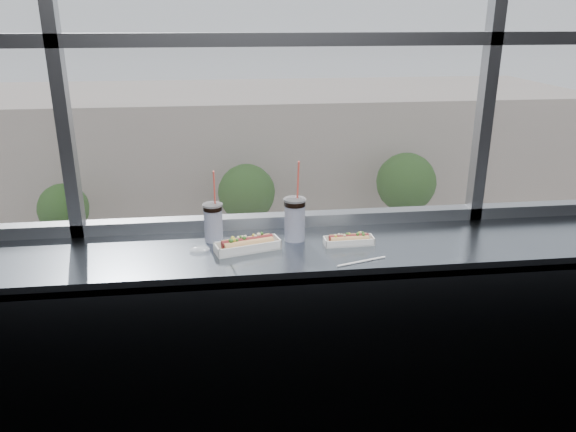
{
  "coord_description": "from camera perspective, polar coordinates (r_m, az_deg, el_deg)",
  "views": [
    {
      "loc": [
        -0.31,
        -1.13,
        2.11
      ],
      "look_at": [
        -0.01,
        1.23,
        1.25
      ],
      "focal_mm": 35.0,
      "sensor_mm": 36.0,
      "label": 1
    }
  ],
  "objects": [
    {
      "name": "tree_right",
      "position": [
        33.82,
        11.9,
        3.33
      ],
      "size": [
        3.52,
        3.52,
        5.5
      ],
      "color": "#47382B",
      "rests_on": "far_sidewalk"
    },
    {
      "name": "car_far_a",
      "position": [
        30.43,
        -22.97,
        -4.91
      ],
      "size": [
        3.39,
        6.91,
        2.23
      ],
      "primitive_type": "imported",
      "rotation": [
        0.0,
        0.0,
        1.66
      ],
      "color": "black",
      "rests_on": "street_asphalt"
    },
    {
      "name": "wall_back_lower",
      "position": [
        3.08,
        -0.39,
        -10.58
      ],
      "size": [
        6.0,
        0.0,
        6.0
      ],
      "primitive_type": "plane",
      "rotation": [
        1.57,
        0.0,
        0.0
      ],
      "color": "black",
      "rests_on": "ground"
    },
    {
      "name": "tree_center",
      "position": [
        32.14,
        -4.23,
        2.38
      ],
      "size": [
        3.28,
        3.28,
        5.13
      ],
      "color": "#47382B",
      "rests_on": "far_sidewalk"
    },
    {
      "name": "far_sidewalk",
      "position": [
        33.32,
        -5.99,
        -3.38
      ],
      "size": [
        80.0,
        6.0,
        0.04
      ],
      "primitive_type": "cube",
      "color": "#BDAD98",
      "rests_on": "plaza_ground"
    },
    {
      "name": "hotdog_tray_right",
      "position": [
        2.62,
        6.2,
        -2.39
      ],
      "size": [
        0.23,
        0.08,
        0.06
      ],
      "rotation": [
        0.0,
        0.0,
        0.02
      ],
      "color": "white",
      "rests_on": "counter"
    },
    {
      "name": "car_far_b",
      "position": [
        29.19,
        -4.78,
        -4.27
      ],
      "size": [
        3.25,
        7.03,
        2.29
      ],
      "primitive_type": "imported",
      "rotation": [
        0.0,
        0.0,
        1.51
      ],
      "color": "#A72842",
      "rests_on": "street_asphalt"
    },
    {
      "name": "tree_left",
      "position": [
        33.44,
        -21.85,
        0.7
      ],
      "size": [
        2.78,
        2.78,
        4.35
      ],
      "color": "#47382B",
      "rests_on": "far_sidewalk"
    },
    {
      "name": "street_asphalt",
      "position": [
        26.14,
        -5.55,
        -10.26
      ],
      "size": [
        80.0,
        10.0,
        0.06
      ],
      "primitive_type": "cube",
      "color": "black",
      "rests_on": "plaza_ground"
    },
    {
      "name": "car_near_d",
      "position": [
        23.87,
        15.93,
        -11.3
      ],
      "size": [
        3.2,
        6.27,
        2.0
      ],
      "primitive_type": "imported",
      "rotation": [
        0.0,
        0.0,
        1.69
      ],
      "color": "beige",
      "rests_on": "street_asphalt"
    },
    {
      "name": "counter_fascia",
      "position": [
        2.64,
        1.01,
        -16.38
      ],
      "size": [
        6.0,
        0.04,
        1.04
      ],
      "primitive_type": "cube",
      "color": "gray",
      "rests_on": "ground"
    },
    {
      "name": "far_building",
      "position": [
        41.64,
        -6.54,
        7.1
      ],
      "size": [
        50.0,
        14.0,
        8.0
      ],
      "primitive_type": "cube",
      "color": "#BCACA0",
      "rests_on": "plaza_ground"
    },
    {
      "name": "counter",
      "position": [
        2.6,
        0.29,
        -3.73
      ],
      "size": [
        6.0,
        0.55,
        0.06
      ],
      "primitive_type": "cube",
      "color": "gray",
      "rests_on": "ground"
    },
    {
      "name": "car_near_c",
      "position": [
        22.16,
        -9.84,
        -12.96
      ],
      "size": [
        3.46,
        7.1,
        2.29
      ],
      "primitive_type": "imported",
      "rotation": [
        0.0,
        0.0,
        1.48
      ],
      "color": "#B13800",
      "rests_on": "street_asphalt"
    },
    {
      "name": "wrapper",
      "position": [
        2.56,
        -8.98,
        -3.33
      ],
      "size": [
        0.1,
        0.07,
        0.02
      ],
      "primitive_type": "ellipsoid",
      "color": "silver",
      "rests_on": "counter"
    },
    {
      "name": "pedestrian_b",
      "position": [
        32.58,
        -7.23,
        -1.95
      ],
      "size": [
        0.93,
        0.7,
        2.1
      ],
      "primitive_type": "imported",
      "rotation": [
        0.0,
        0.0,
        3.14
      ],
      "color": "#66605B",
      "rests_on": "far_sidewalk"
    },
    {
      "name": "plaza_ground",
      "position": [
        47.96,
        -6.46,
        3.88
      ],
      "size": [
        120.0,
        120.0,
        0.0
      ],
      "primitive_type": "plane",
      "color": "#BDAD98",
      "rests_on": "ground"
    },
    {
      "name": "hotdog_tray_left",
      "position": [
        2.54,
        -4.13,
        -2.88
      ],
      "size": [
        0.31,
        0.17,
        0.07
      ],
      "rotation": [
        0.0,
        0.0,
        0.26
      ],
      "color": "white",
      "rests_on": "counter"
    },
    {
      "name": "car_near_e",
      "position": [
        26.25,
        26.92,
        -9.53
      ],
      "size": [
        3.16,
        6.85,
        2.23
      ],
      "primitive_type": "imported",
      "rotation": [
        0.0,
        0.0,
        1.51
      ],
      "color": "navy",
      "rests_on": "street_asphalt"
    },
    {
      "name": "car_far_c",
      "position": [
        31.09,
        13.77,
        -3.25
      ],
      "size": [
        3.79,
        7.21,
        2.29
      ],
      "primitive_type": "imported",
      "rotation": [
        0.0,
        0.0,
        1.71
      ],
      "color": "silver",
      "rests_on": "street_asphalt"
    },
    {
      "name": "soda_cup_right",
      "position": [
        2.62,
        0.69,
        -0.11
      ],
      "size": [
        0.11,
        0.11,
        0.39
      ],
      "color": "white",
      "rests_on": "counter"
    },
    {
      "name": "soda_cup_left",
      "position": [
        2.64,
        -7.6,
        -0.45
      ],
      "size": [
        0.09,
        0.09,
        0.35
      ],
      "color": "white",
      "rests_on": "counter"
    },
    {
      "name": "pedestrian_c",
      "position": [
        32.28,
        1.98,
        -2.27
      ],
      "size": [
        0.61,
        0.81,
        1.83
      ],
      "primitive_type": "imported",
      "rotation": [
        0.0,
        0.0,
        1.57
      ],
      "color": "#66605B",
      "rests_on": "far_sidewalk"
    },
    {
      "name": "pedestrian_a",
      "position": [
        32.73,
        -13.61,
        -2.29
      ],
      "size": [
        0.92,
        0.69,
        2.07
      ],
      "primitive_type": "imported",
      "color": "#66605B",
      "rests_on": "far_sidewalk"
    },
    {
      "name": "loose_straw",
      "position": [
        2.44,
        7.48,
        -4.6
      ],
      "size": [
        0.23,
        0.08,
        0.01
      ],
      "primitive_type": "cylinder",
      "rotation": [
        0.0,
        1.57,
        0.29
      ],
      "color": "white",
      "rests_on": "counter"
    }
  ]
}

